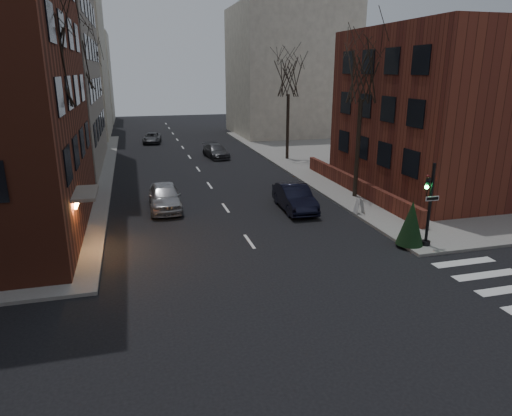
{
  "coord_description": "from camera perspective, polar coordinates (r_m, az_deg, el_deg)",
  "views": [
    {
      "loc": [
        -5.23,
        -8.68,
        8.23
      ],
      "look_at": [
        0.11,
        11.14,
        2.0
      ],
      "focal_mm": 32.0,
      "sensor_mm": 36.0,
      "label": 1
    }
  ],
  "objects": [
    {
      "name": "parked_sedan",
      "position": [
        27.85,
        4.85,
        1.31
      ],
      "size": [
        1.83,
        4.79,
        1.56
      ],
      "primitive_type": "imported",
      "rotation": [
        0.0,
        0.0,
        -0.04
      ],
      "color": "black",
      "rests_on": "ground"
    },
    {
      "name": "car_lane_far",
      "position": [
        55.35,
        -12.87,
        8.53
      ],
      "size": [
        2.44,
        4.46,
        1.18
      ],
      "primitive_type": "imported",
      "rotation": [
        0.0,
        0.0,
        -0.11
      ],
      "color": "#3A3B3F",
      "rests_on": "ground"
    },
    {
      "name": "tree_left_a",
      "position": [
        22.96,
        -25.05,
        15.98
      ],
      "size": [
        4.18,
        4.18,
        10.26
      ],
      "color": "#2D231C",
      "rests_on": "sidewalk_far_left"
    },
    {
      "name": "building_distant_lb",
      "position": [
        81.07,
        -21.34,
        14.91
      ],
      "size": [
        10.0,
        12.0,
        14.0
      ],
      "primitive_type": "cube",
      "color": "beige",
      "rests_on": "ground"
    },
    {
      "name": "building_distant_ra",
      "position": [
        62.07,
        4.11,
        16.63
      ],
      "size": [
        14.0,
        14.0,
        16.0
      ],
      "primitive_type": "cube",
      "color": "beige",
      "rests_on": "ground"
    },
    {
      "name": "ground",
      "position": [
        13.06,
        13.41,
        -22.72
      ],
      "size": [
        160.0,
        160.0,
        0.0
      ],
      "primitive_type": "plane",
      "color": "black",
      "rests_on": "ground"
    },
    {
      "name": "low_wall_right",
      "position": [
        32.17,
        12.26,
        2.86
      ],
      "size": [
        0.35,
        16.0,
        1.0
      ],
      "primitive_type": "cube",
      "color": "maroon",
      "rests_on": "sidewalk_far_right"
    },
    {
      "name": "streetlamp_far",
      "position": [
        50.93,
        -18.77,
        11.51
      ],
      "size": [
        0.36,
        0.36,
        6.28
      ],
      "color": "black",
      "rests_on": "sidewalk_far_left"
    },
    {
      "name": "evergreen_shrub",
      "position": [
        23.01,
        18.83,
        -1.77
      ],
      "size": [
        1.49,
        1.49,
        2.16
      ],
      "primitive_type": "cone",
      "rotation": [
        0.0,
        0.0,
        -0.17
      ],
      "color": "black",
      "rests_on": "sidewalk_far_right"
    },
    {
      "name": "building_distant_la",
      "position": [
        64.43,
        -24.84,
        16.09
      ],
      "size": [
        14.0,
        16.0,
        18.0
      ],
      "primitive_type": "cube",
      "color": "beige",
      "rests_on": "ground"
    },
    {
      "name": "car_lane_silver",
      "position": [
        28.44,
        -11.34,
        1.42
      ],
      "size": [
        1.98,
        4.78,
        1.62
      ],
      "primitive_type": "imported",
      "rotation": [
        0.0,
        0.0,
        -0.01
      ],
      "color": "#9C9CA1",
      "rests_on": "ground"
    },
    {
      "name": "traffic_signal",
      "position": [
        22.93,
        20.72,
        -0.24
      ],
      "size": [
        0.76,
        0.44,
        4.0
      ],
      "color": "black",
      "rests_on": "sidewalk_far_right"
    },
    {
      "name": "sandwich_board",
      "position": [
        27.4,
        12.82,
        0.24
      ],
      "size": [
        0.42,
        0.57,
        0.87
      ],
      "primitive_type": "cube",
      "rotation": [
        0.0,
        0.0,
        -0.07
      ],
      "color": "silver",
      "rests_on": "sidewalk_far_right"
    },
    {
      "name": "tree_right_a",
      "position": [
        30.15,
        13.18,
        16.08
      ],
      "size": [
        3.96,
        3.96,
        9.72
      ],
      "color": "#2D231C",
      "rests_on": "sidewalk_far_right"
    },
    {
      "name": "car_lane_gray",
      "position": [
        44.96,
        -5.03,
        7.1
      ],
      "size": [
        2.35,
        4.62,
        1.28
      ],
      "primitive_type": "imported",
      "rotation": [
        0.0,
        0.0,
        0.13
      ],
      "color": "#38393D",
      "rests_on": "ground"
    },
    {
      "name": "tree_left_b",
      "position": [
        34.87,
        -21.94,
        16.85
      ],
      "size": [
        4.4,
        4.4,
        10.8
      ],
      "color": "#2D231C",
      "rests_on": "sidewalk_far_left"
    },
    {
      "name": "tree_left_c",
      "position": [
        48.81,
        -20.05,
        15.67
      ],
      "size": [
        3.96,
        3.96,
        9.72
      ],
      "color": "#2D231C",
      "rests_on": "sidewalk_far_left"
    },
    {
      "name": "building_right_brick",
      "position": [
        35.3,
        23.44,
        11.09
      ],
      "size": [
        12.0,
        14.0,
        11.0
      ],
      "primitive_type": "cube",
      "color": "maroon",
      "rests_on": "ground"
    },
    {
      "name": "streetlamp_near",
      "position": [
        31.08,
        -20.67,
        8.43
      ],
      "size": [
        0.36,
        0.36,
        6.28
      ],
      "color": "black",
      "rests_on": "sidewalk_far_left"
    },
    {
      "name": "sidewalk_far_right",
      "position": [
        52.3,
        26.23,
        6.18
      ],
      "size": [
        44.0,
        44.0,
        0.15
      ],
      "primitive_type": "cube",
      "color": "gray",
      "rests_on": "ground"
    },
    {
      "name": "tree_right_b",
      "position": [
        43.04,
        4.1,
        15.98
      ],
      "size": [
        3.74,
        3.74,
        9.18
      ],
      "color": "#2D231C",
      "rests_on": "sidewalk_far_right"
    }
  ]
}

